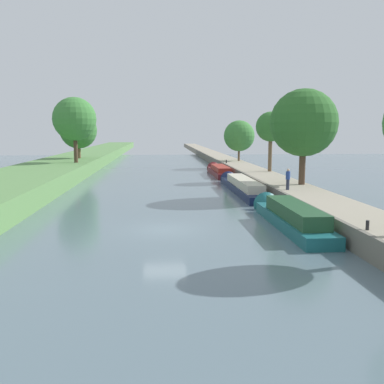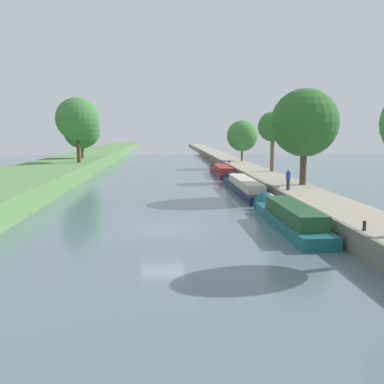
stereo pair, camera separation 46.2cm
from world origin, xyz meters
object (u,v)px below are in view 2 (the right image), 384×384
(mooring_bollard_near, at_px, (364,226))
(narrowboat_maroon, at_px, (221,171))
(narrowboat_teal, at_px, (288,216))
(person_walking, at_px, (288,179))
(mooring_bollard_far, at_px, (229,161))
(narrowboat_navy, at_px, (243,186))

(mooring_bollard_near, bearing_deg, narrowboat_maroon, 92.74)
(narrowboat_teal, distance_m, mooring_bollard_near, 6.53)
(mooring_bollard_near, bearing_deg, person_walking, 88.39)
(person_walking, bearing_deg, mooring_bollard_far, 90.78)
(narrowboat_teal, relative_size, narrowboat_maroon, 0.96)
(narrowboat_navy, bearing_deg, mooring_bollard_far, 84.98)
(narrowboat_teal, relative_size, narrowboat_navy, 0.73)
(mooring_bollard_far, bearing_deg, narrowboat_teal, -92.87)
(mooring_bollard_far, bearing_deg, mooring_bollard_near, -90.00)
(narrowboat_maroon, distance_m, mooring_bollard_far, 5.45)
(narrowboat_maroon, distance_m, mooring_bollard_near, 37.08)
(mooring_bollard_far, bearing_deg, narrowboat_maroon, -109.25)
(narrowboat_maroon, xyz_separation_m, mooring_bollard_far, (1.77, 5.08, 0.86))
(person_walking, xyz_separation_m, mooring_bollard_near, (-0.39, -13.81, -0.65))
(narrowboat_teal, bearing_deg, person_walking, 73.89)
(narrowboat_maroon, relative_size, mooring_bollard_near, 27.02)
(narrowboat_teal, distance_m, person_walking, 8.01)
(narrowboat_teal, xyz_separation_m, narrowboat_navy, (-0.03, 14.99, -0.05))
(narrowboat_maroon, xyz_separation_m, person_walking, (2.16, -23.22, 1.51))
(narrowboat_navy, height_order, narrowboat_maroon, narrowboat_navy)
(narrowboat_navy, distance_m, person_walking, 7.88)
(narrowboat_teal, relative_size, mooring_bollard_far, 25.82)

